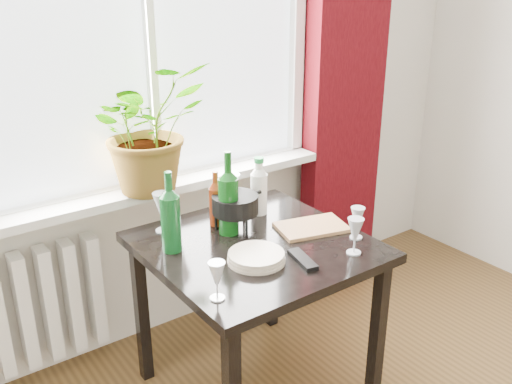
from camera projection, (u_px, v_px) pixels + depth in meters
window at (146, 12)px, 2.45m from camera, size 1.72×0.08×1.62m
windowsill at (164, 185)px, 2.68m from camera, size 1.72×0.20×0.04m
curtain at (347, 63)px, 3.09m from camera, size 0.50×0.12×2.56m
radiator at (12, 316)px, 2.46m from camera, size 0.80×0.10×0.55m
table at (256, 263)px, 2.35m from camera, size 0.85×0.85×0.74m
potted_plant at (148, 128)px, 2.48m from camera, size 0.55×0.49×0.57m
wine_bottle_left at (170, 211)px, 2.20m from camera, size 0.10×0.10×0.33m
wine_bottle_right at (228, 192)px, 2.34m from camera, size 0.10×0.10×0.36m
bottle_amber at (216, 198)px, 2.43m from camera, size 0.06×0.06×0.25m
cleaning_bottle at (259, 186)px, 2.54m from camera, size 0.10×0.10×0.27m
wineglass_front_right at (355, 236)px, 2.20m from camera, size 0.08×0.08×0.15m
wineglass_far_right at (357, 223)px, 2.33m from camera, size 0.07×0.07×0.14m
wineglass_back_center at (231, 195)px, 2.53m from camera, size 0.12×0.12×0.21m
wineglass_back_left at (162, 212)px, 2.39m from camera, size 0.09×0.09×0.18m
wineglass_front_left at (217, 280)px, 1.90m from camera, size 0.07×0.07×0.14m
plate_stack at (256, 257)px, 2.16m from camera, size 0.29×0.29×0.04m
fondue_pot at (235, 212)px, 2.41m from camera, size 0.24×0.21×0.15m
tv_remote at (303, 259)px, 2.17m from camera, size 0.08×0.17×0.02m
cutting_board at (312, 227)px, 2.44m from camera, size 0.33×0.25×0.02m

